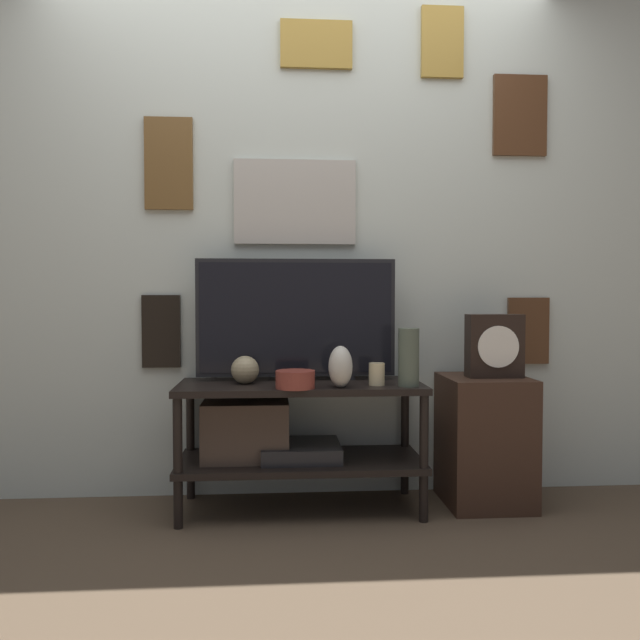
% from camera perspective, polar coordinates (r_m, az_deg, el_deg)
% --- Properties ---
extents(ground_plane, '(12.00, 12.00, 0.00)m').
position_cam_1_polar(ground_plane, '(2.76, -1.53, -18.71)').
color(ground_plane, '#4C3D2D').
extents(wall_back, '(6.40, 0.08, 2.70)m').
position_cam_1_polar(wall_back, '(3.15, -1.94, 8.94)').
color(wall_back, beige).
rests_on(wall_back, ground_plane).
extents(media_console, '(1.12, 0.46, 0.59)m').
position_cam_1_polar(media_console, '(2.91, -3.70, -10.07)').
color(media_console, black).
rests_on(media_console, ground_plane).
extents(television, '(0.94, 0.05, 0.57)m').
position_cam_1_polar(television, '(2.95, -2.20, 0.19)').
color(television, black).
rests_on(television, media_console).
extents(vase_round_glass, '(0.13, 0.13, 0.13)m').
position_cam_1_polar(vase_round_glass, '(2.86, -6.87, -4.54)').
color(vase_round_glass, tan).
rests_on(vase_round_glass, media_console).
extents(vase_urn_stoneware, '(0.10, 0.13, 0.18)m').
position_cam_1_polar(vase_urn_stoneware, '(2.72, 1.89, -4.28)').
color(vase_urn_stoneware, beige).
rests_on(vase_urn_stoneware, media_console).
extents(vase_wide_bowl, '(0.17, 0.17, 0.08)m').
position_cam_1_polar(vase_wide_bowl, '(2.71, -2.28, -5.45)').
color(vase_wide_bowl, brown).
rests_on(vase_wide_bowl, media_console).
extents(vase_tall_ceramic, '(0.09, 0.09, 0.26)m').
position_cam_1_polar(vase_tall_ceramic, '(2.78, 8.11, -3.39)').
color(vase_tall_ceramic, '#4C5647').
rests_on(vase_tall_ceramic, media_console).
extents(candle_jar, '(0.07, 0.07, 0.10)m').
position_cam_1_polar(candle_jar, '(2.81, 5.21, -4.95)').
color(candle_jar, beige).
rests_on(candle_jar, media_console).
extents(side_table, '(0.39, 0.41, 0.60)m').
position_cam_1_polar(side_table, '(3.11, 14.82, -10.56)').
color(side_table, '#382319').
rests_on(side_table, ground_plane).
extents(mantel_clock, '(0.26, 0.11, 0.30)m').
position_cam_1_polar(mantel_clock, '(3.03, 15.66, -2.29)').
color(mantel_clock, black).
rests_on(mantel_clock, side_table).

